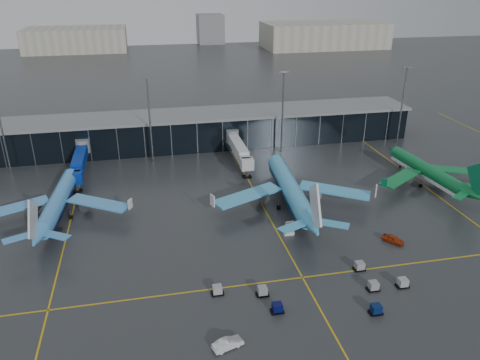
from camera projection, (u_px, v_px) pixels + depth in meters
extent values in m
plane|color=#282B2D|center=(234.00, 242.00, 98.67)|extent=(600.00, 600.00, 0.00)
cube|color=black|center=(197.00, 130.00, 152.07)|extent=(140.00, 16.00, 10.00)
cube|color=slate|center=(197.00, 115.00, 149.92)|extent=(142.00, 17.00, 0.80)
cylinder|color=#595B60|center=(83.00, 146.00, 137.83)|extent=(4.00, 4.00, 4.00)
cube|color=navy|center=(78.00, 165.00, 126.09)|extent=(3.00, 24.00, 3.00)
cylinder|color=#595B60|center=(77.00, 187.00, 120.64)|extent=(1.00, 1.00, 2.60)
cylinder|color=#595B60|center=(232.00, 136.00, 146.26)|extent=(4.00, 4.00, 4.00)
cube|color=silver|center=(241.00, 153.00, 134.52)|extent=(3.00, 24.00, 3.00)
cylinder|color=#595B60|center=(247.00, 173.00, 129.07)|extent=(1.00, 1.00, 2.60)
cylinder|color=#595B60|center=(2.00, 130.00, 127.99)|extent=(0.50, 0.50, 25.00)
cylinder|color=#595B60|center=(150.00, 121.00, 135.48)|extent=(0.50, 0.50, 25.00)
cube|color=#595B60|center=(146.00, 78.00, 130.31)|extent=(3.00, 0.40, 0.60)
cylinder|color=#595B60|center=(282.00, 114.00, 142.97)|extent=(0.50, 0.50, 25.00)
cube|color=#595B60|center=(284.00, 72.00, 137.81)|extent=(3.00, 0.40, 0.60)
cylinder|color=#595B60|center=(402.00, 107.00, 150.47)|extent=(0.50, 0.50, 25.00)
cube|color=#595B60|center=(408.00, 67.00, 145.30)|extent=(3.00, 0.40, 0.60)
cube|color=#B2AD99|center=(324.00, 35.00, 349.95)|extent=(90.00, 42.00, 18.00)
cube|color=#B2AD99|center=(76.00, 39.00, 334.52)|extent=(70.00, 38.00, 16.00)
cube|color=#B2AD99|center=(210.00, 29.00, 369.92)|extent=(20.00, 20.00, 22.00)
cube|color=gold|center=(72.00, 214.00, 109.99)|extent=(0.30, 120.00, 0.02)
cube|color=gold|center=(258.00, 197.00, 118.42)|extent=(0.30, 120.00, 0.02)
cube|color=gold|center=(419.00, 182.00, 126.85)|extent=(0.30, 120.00, 0.02)
cube|color=gold|center=(302.00, 277.00, 87.13)|extent=(220.00, 0.30, 0.02)
cube|color=black|center=(373.00, 289.00, 83.67)|extent=(2.20, 1.50, 0.36)
cube|color=gray|center=(373.00, 286.00, 83.36)|extent=(1.60, 1.50, 1.50)
cube|color=black|center=(359.00, 269.00, 89.33)|extent=(2.20, 1.50, 0.36)
cube|color=gray|center=(360.00, 266.00, 89.02)|extent=(1.60, 1.50, 1.50)
cube|color=black|center=(402.00, 286.00, 84.53)|extent=(2.20, 1.50, 0.36)
cube|color=gray|center=(403.00, 282.00, 84.22)|extent=(1.60, 1.50, 1.50)
cube|color=black|center=(277.00, 311.00, 78.21)|extent=(2.20, 1.50, 0.36)
cube|color=#04083C|center=(277.00, 307.00, 77.90)|extent=(1.60, 1.50, 1.50)
cube|color=black|center=(262.00, 294.00, 82.35)|extent=(2.20, 1.50, 0.36)
cube|color=gray|center=(262.00, 291.00, 82.04)|extent=(1.60, 1.50, 1.50)
cube|color=black|center=(217.00, 293.00, 82.60)|extent=(2.20, 1.50, 0.36)
cube|color=#909398|center=(217.00, 290.00, 82.29)|extent=(1.60, 1.50, 1.50)
cube|color=black|center=(375.00, 312.00, 77.90)|extent=(2.20, 1.50, 0.36)
cube|color=#051642|center=(376.00, 309.00, 77.59)|extent=(1.60, 1.50, 1.50)
cube|color=white|center=(287.00, 231.00, 102.17)|extent=(2.21, 3.21, 0.80)
cube|color=white|center=(288.00, 223.00, 101.40)|extent=(1.61, 2.84, 2.29)
imported|color=#A52D0C|center=(393.00, 239.00, 98.16)|extent=(4.22, 4.76, 1.56)
imported|color=silver|center=(228.00, 344.00, 70.54)|extent=(5.12, 3.09, 1.59)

